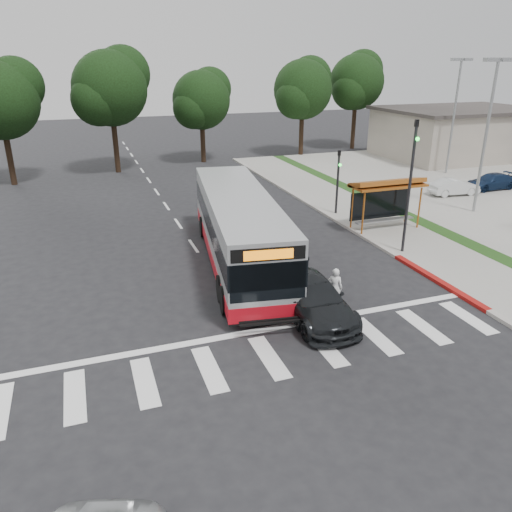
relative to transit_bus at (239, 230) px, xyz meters
name	(u,v)px	position (x,y,z in m)	size (l,w,h in m)	color
ground	(226,294)	(-1.55, -3.01, -1.66)	(140.00, 140.00, 0.00)	black
sidewalk_east	(359,214)	(9.45, 4.99, -1.60)	(4.00, 40.00, 0.12)	gray
curb_east	(331,217)	(7.45, 4.99, -1.59)	(0.30, 40.00, 0.15)	#9E9991
curb_east_red	(438,281)	(7.45, -5.01, -1.59)	(0.32, 6.00, 0.15)	maroon
parking_lot	(489,191)	(21.45, 6.99, -1.61)	(18.00, 36.00, 0.10)	gray
commercial_building	(458,135)	(28.45, 18.99, 0.54)	(14.00, 10.00, 4.40)	#A49889
building_roof_cap	(462,109)	(28.45, 18.99, 2.89)	(14.60, 10.60, 0.30)	#383330
crosswalk_ladder	(269,357)	(-1.55, -8.01, -1.66)	(18.00, 2.60, 0.01)	silver
bus_shelter	(386,189)	(9.25, 2.10, 0.69)	(4.20, 1.60, 2.86)	#A4571B
traffic_signal_ne_tall	(411,177)	(8.05, -1.51, 2.21)	(0.18, 0.37, 6.50)	black
traffic_signal_ne_short	(338,176)	(8.05, 5.48, 0.82)	(0.18, 0.37, 4.00)	black
lot_light_front	(489,116)	(16.45, 2.99, 4.24)	(1.90, 0.35, 9.01)	gray
lot_light_mid	(456,101)	(22.45, 12.99, 4.24)	(1.90, 0.35, 9.01)	gray
tree_ne_a	(303,88)	(14.53, 25.06, 4.73)	(6.16, 5.74, 9.30)	black
tree_ne_b	(357,81)	(21.53, 27.06, 5.26)	(6.16, 5.74, 10.02)	black
tree_north_a	(111,87)	(-3.46, 23.06, 5.26)	(6.60, 6.15, 10.17)	black
tree_north_b	(202,99)	(4.53, 25.05, 4.00)	(5.72, 5.33, 8.43)	black
tree_north_c	(0,99)	(-11.47, 21.06, 4.63)	(6.16, 5.74, 9.30)	black
transit_bus	(239,230)	(0.00, 0.00, 0.00)	(2.79, 12.87, 3.33)	#ADB0B2
pedestrian	(335,288)	(2.13, -5.51, -0.85)	(0.59, 0.39, 1.62)	silver
dark_sedan	(312,298)	(0.95, -5.90, -0.92)	(2.09, 5.15, 1.49)	black
parked_car_1	(454,187)	(18.00, 6.75, -0.98)	(1.23, 3.53, 1.16)	silver
parked_car_3	(491,182)	(21.71, 7.20, -0.99)	(1.59, 3.92, 1.14)	#132443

